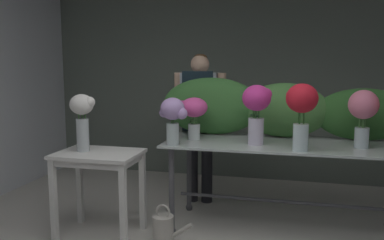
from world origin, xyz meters
The scene contains 13 objects.
ground_plane centered at (0.00, 1.66, 0.00)m, with size 7.32×7.32×0.00m, color beige.
wall_back centered at (0.00, 3.33, 1.40)m, with size 5.56×0.12×2.80m, color slate.
display_table_glass centered at (0.47, 1.60, 0.70)m, with size 2.11×0.82×0.83m.
side_table_white centered at (-1.10, 1.13, 0.64)m, with size 0.72×0.52×0.76m.
florist centered at (-0.44, 2.20, 1.00)m, with size 0.57×0.24×1.62m.
foliage_backdrop centered at (0.32, 1.89, 1.08)m, with size 2.34×0.30×0.56m.
vase_magenta_carnations centered at (0.23, 1.47, 1.14)m, with size 0.25×0.25×0.52m.
vase_fuchsia_tulips centered at (-0.35, 1.56, 1.08)m, with size 0.28×0.25×0.39m.
vase_lilac_dahlias centered at (-0.46, 1.28, 1.07)m, with size 0.26×0.21×0.41m.
vase_rosy_peonies centered at (1.10, 1.54, 1.13)m, with size 0.24×0.24×0.48m.
vase_crimson_snapdragons centered at (0.60, 1.31, 1.17)m, with size 0.25×0.25×0.54m.
vase_white_roses_tall centered at (-1.24, 1.13, 1.07)m, with size 0.23×0.20×0.50m.
watering_can centered at (-0.50, 1.10, 0.13)m, with size 0.35×0.18×0.34m.
Camera 1 is at (0.52, -1.99, 1.52)m, focal length 37.62 mm.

